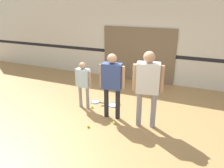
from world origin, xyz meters
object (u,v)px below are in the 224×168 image
Objects in this scene: person_instructor at (112,80)px; racket_spare_on_floor at (113,105)px; tennis_ball_stray_right at (88,126)px; racket_second_spare at (96,102)px; tennis_ball_near_instructor at (114,123)px; tennis_ball_by_spare_racket at (120,104)px; tennis_ball_stray_left at (92,107)px; person_student_right at (148,82)px; person_student_left at (83,80)px.

racket_spare_on_floor is at bearing 106.70° from person_instructor.
person_instructor is at bearing 64.77° from tennis_ball_stray_right.
racket_spare_on_floor is at bearing -2.51° from racket_second_spare.
tennis_ball_near_instructor is at bearing 38.33° from tennis_ball_stray_right.
tennis_ball_by_spare_racket is 0.81m from tennis_ball_stray_left.
person_student_right reaches higher than tennis_ball_near_instructor.
racket_second_spare is at bearing -34.49° from person_student_right.
person_student_right is 3.81× the size of racket_second_spare.
tennis_ball_stray_left and tennis_ball_stray_right have the same top height.
person_student_right is 27.54× the size of tennis_ball_by_spare_racket.
tennis_ball_stray_right is at bearing -66.65° from tennis_ball_stray_left.
person_instructor is 1.26m from tennis_ball_by_spare_racket.
person_student_left is at bearing 156.04° from tennis_ball_near_instructor.
person_student_right is at bearing -25.62° from racket_second_spare.
person_student_left reaches higher than tennis_ball_by_spare_racket.
person_student_right is 1.76m from racket_spare_on_floor.
person_student_left is 0.72× the size of person_student_right.
tennis_ball_by_spare_racket is 1.00× the size of tennis_ball_stray_right.
tennis_ball_stray_left is at bearing 148.83° from tennis_ball_near_instructor.
tennis_ball_by_spare_racket is 1.46m from tennis_ball_stray_right.
person_student_left is 2.75× the size of racket_second_spare.
tennis_ball_near_instructor reaches higher than racket_spare_on_floor.
racket_second_spare is at bearing 76.68° from person_student_left.
tennis_ball_near_instructor and tennis_ball_stray_right have the same top height.
tennis_ball_stray_right is at bearing -141.67° from tennis_ball_near_instructor.
person_student_left is 19.93× the size of tennis_ball_by_spare_racket.
person_student_right is 27.54× the size of tennis_ball_near_instructor.
tennis_ball_near_instructor and tennis_ball_by_spare_racket have the same top height.
racket_second_spare is 0.72m from tennis_ball_by_spare_racket.
racket_second_spare is 0.39m from tennis_ball_stray_left.
tennis_ball_by_spare_racket is at bearing 38.85° from tennis_ball_stray_left.
tennis_ball_near_instructor is 1.00× the size of tennis_ball_by_spare_racket.
person_instructor is at bearing -8.38° from person_student_left.
person_student_left reaches higher than racket_second_spare.
person_instructor is at bearing 76.79° from racket_spare_on_floor.
person_student_right is 1.70m from tennis_ball_by_spare_racket.
tennis_ball_stray_left is (-0.72, 0.26, -1.00)m from person_instructor.
tennis_ball_stray_left is at bearing 113.35° from tennis_ball_stray_right.
person_student_left is 0.92m from racket_second_spare.
person_instructor is at bearing -41.61° from racket_second_spare.
racket_second_spare is at bearing -34.54° from racket_spare_on_floor.
racket_spare_on_floor is at bearing 115.15° from tennis_ball_near_instructor.
racket_second_spare is at bearing -170.07° from tennis_ball_by_spare_racket.
tennis_ball_stray_right is at bearing -72.70° from racket_second_spare.
person_student_right is at bearing -40.08° from tennis_ball_by_spare_racket.
person_student_right is at bearing 26.59° from tennis_ball_stray_right.
person_student_left is at bearing 125.03° from tennis_ball_stray_right.
racket_second_spare is (-1.70, 0.71, -1.11)m from person_student_right.
tennis_ball_stray_right is (-0.50, -0.39, 0.00)m from tennis_ball_near_instructor.
tennis_ball_near_instructor is 1.09m from tennis_ball_by_spare_racket.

